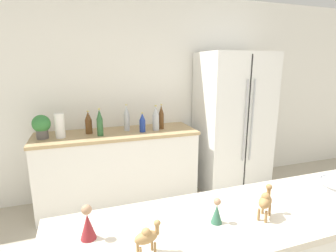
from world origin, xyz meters
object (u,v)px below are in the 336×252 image
object	(u,v)px
back_bottle_3	(156,119)
wise_man_figurine_crimson	(88,224)
paper_towel_roll	(60,126)
camel_figurine_second	(266,200)
back_bottle_4	(142,123)
back_bottle_1	(127,118)
back_bottle_2	(89,123)
wise_man_figurine_purple	(217,212)
camel_figurine	(147,236)
potted_plant	(41,126)
refrigerator	(232,123)
back_bottle_0	(100,123)
back_bottle_5	(161,117)

from	to	relation	value
back_bottle_3	wise_man_figurine_crimson	xyz separation A→B (m)	(-0.87, -1.94, -0.03)
paper_towel_roll	camel_figurine_second	xyz separation A→B (m)	(1.03, -2.07, 0.01)
back_bottle_4	camel_figurine_second	world-z (taller)	back_bottle_4
back_bottle_1	back_bottle_2	size ratio (longest dim) A/B	1.20
camel_figurine_second	wise_man_figurine_purple	xyz separation A→B (m)	(-0.24, 0.04, -0.04)
back_bottle_2	back_bottle_4	distance (m)	0.62
wise_man_figurine_crimson	camel_figurine	bearing A→B (deg)	-39.36
back_bottle_2	back_bottle_3	bearing A→B (deg)	-7.32
potted_plant	camel_figurine	size ratio (longest dim) A/B	1.89
camel_figurine	wise_man_figurine_purple	bearing A→B (deg)	15.63
back_bottle_4	wise_man_figurine_purple	world-z (taller)	back_bottle_4
back_bottle_2	wise_man_figurine_purple	size ratio (longest dim) A/B	2.12
back_bottle_1	wise_man_figurine_purple	size ratio (longest dim) A/B	2.53
refrigerator	camel_figurine	distance (m)	2.74
paper_towel_roll	wise_man_figurine_crimson	size ratio (longest dim) A/B	1.70
wise_man_figurine_purple	potted_plant	bearing A→B (deg)	115.24
refrigerator	back_bottle_0	world-z (taller)	refrigerator
camel_figurine	camel_figurine_second	xyz separation A→B (m)	(0.60, 0.06, 0.01)
back_bottle_2	back_bottle_3	size ratio (longest dim) A/B	0.87
back_bottle_2	camel_figurine	world-z (taller)	back_bottle_2
potted_plant	wise_man_figurine_crimson	world-z (taller)	potted_plant
back_bottle_3	wise_man_figurine_crimson	bearing A→B (deg)	-114.15
potted_plant	back_bottle_0	size ratio (longest dim) A/B	0.84
back_bottle_3	camel_figurine_second	world-z (taller)	back_bottle_3
back_bottle_1	wise_man_figurine_purple	bearing A→B (deg)	-88.88
paper_towel_roll	back_bottle_0	world-z (taller)	back_bottle_0
refrigerator	camel_figurine_second	world-z (taller)	refrigerator
back_bottle_1	camel_figurine_second	xyz separation A→B (m)	(0.28, -2.16, -0.01)
back_bottle_1	wise_man_figurine_crimson	xyz separation A→B (m)	(-0.53, -2.05, -0.03)
back_bottle_1	back_bottle_4	xyz separation A→B (m)	(0.16, -0.12, -0.04)
camel_figurine	camel_figurine_second	distance (m)	0.60
refrigerator	back_bottle_0	bearing A→B (deg)	-178.76
refrigerator	wise_man_figurine_crimson	world-z (taller)	refrigerator
back_bottle_1	camel_figurine	distance (m)	2.24
back_bottle_1	wise_man_figurine_crimson	size ratio (longest dim) A/B	2.03
wise_man_figurine_purple	back_bottle_1	bearing A→B (deg)	91.12
paper_towel_roll	back_bottle_3	xyz separation A→B (m)	(1.09, -0.02, 0.01)
back_bottle_1	back_bottle_2	xyz separation A→B (m)	(-0.44, -0.00, -0.03)
paper_towel_roll	wise_man_figurine_purple	bearing A→B (deg)	-68.87
paper_towel_roll	camel_figurine	xyz separation A→B (m)	(0.43, -2.14, -0.00)
potted_plant	camel_figurine_second	world-z (taller)	potted_plant
back_bottle_0	wise_man_figurine_crimson	world-z (taller)	back_bottle_0
refrigerator	back_bottle_0	size ratio (longest dim) A/B	5.98
back_bottle_5	back_bottle_3	bearing A→B (deg)	-143.70
refrigerator	back_bottle_1	distance (m)	1.42
wise_man_figurine_crimson	back_bottle_1	bearing A→B (deg)	75.45
refrigerator	back_bottle_4	world-z (taller)	refrigerator
back_bottle_5	camel_figurine	world-z (taller)	back_bottle_5
refrigerator	paper_towel_roll	size ratio (longest dim) A/B	6.90
wise_man_figurine_crimson	back_bottle_5	bearing A→B (deg)	64.53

